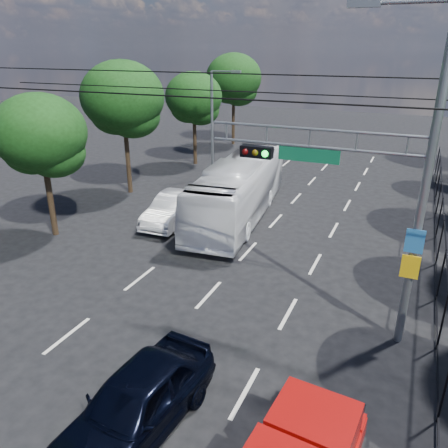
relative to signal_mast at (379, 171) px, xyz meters
The scene contains 12 objects.
lane_markings 9.56m from the signal_mast, 131.33° to the left, with size 6.12×38.00×0.01m.
signal_mast is the anchor object (origin of this frame).
streetlight_left 18.24m from the signal_mast, 129.66° to the left, with size 2.09×0.22×7.08m.
utility_wires 5.71m from the signal_mast, behind, with size 22.00×5.04×0.74m.
fence_right 6.37m from the signal_mast, 61.03° to the left, with size 0.06×34.03×2.00m.
tree_left_b 14.62m from the signal_mast, behind, with size 4.08×4.08×6.63m.
tree_left_c 17.57m from the signal_mast, 149.06° to the left, with size 4.80×4.80×7.80m.
tree_left_d 22.48m from the signal_mast, 130.73° to the left, with size 4.20×4.20×6.83m.
tree_left_e 29.12m from the signal_mast, 120.71° to the left, with size 4.92×4.92×7.99m.
navy_hatchback 8.63m from the signal_mast, 124.21° to the right, with size 1.90×4.73×1.61m, color black.
white_bus 11.30m from the signal_mast, 133.04° to the left, with size 2.58×11.02×3.07m, color white.
white_van 12.37m from the signal_mast, 150.46° to the left, with size 1.62×4.63×1.53m, color silver.
Camera 1 is at (6.13, -4.38, 8.40)m, focal length 35.00 mm.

